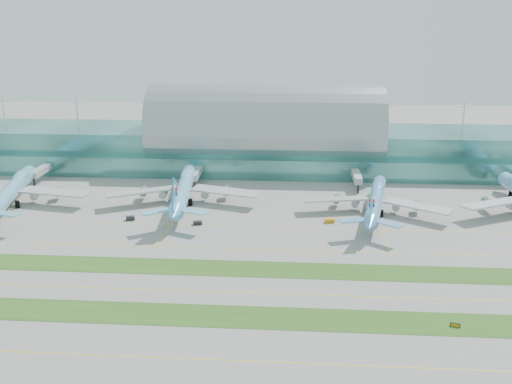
# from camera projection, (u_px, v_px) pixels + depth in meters

# --- Properties ---
(ground) EXTENTS (700.00, 700.00, 0.00)m
(ground) POSITION_uv_depth(u_px,v_px,m) (244.00, 272.00, 178.78)
(ground) COLOR gray
(ground) RESTS_ON ground
(terminal) EXTENTS (340.00, 69.10, 36.00)m
(terminal) POSITION_uv_depth(u_px,v_px,m) (266.00, 140.00, 297.12)
(terminal) COLOR #3D7A75
(terminal) RESTS_ON ground
(grass_strip_near) EXTENTS (420.00, 12.00, 0.08)m
(grass_strip_near) POSITION_uv_depth(u_px,v_px,m) (235.00, 317.00, 152.11)
(grass_strip_near) COLOR #2D591E
(grass_strip_near) RESTS_ON ground
(grass_strip_far) EXTENTS (420.00, 12.00, 0.08)m
(grass_strip_far) POSITION_uv_depth(u_px,v_px,m) (245.00, 269.00, 180.67)
(grass_strip_far) COLOR #2D591E
(grass_strip_far) RESTS_ON ground
(taxiline_a) EXTENTS (420.00, 0.35, 0.01)m
(taxiline_a) POSITION_uv_depth(u_px,v_px,m) (226.00, 360.00, 133.08)
(taxiline_a) COLOR yellow
(taxiline_a) RESTS_ON ground
(taxiline_b) EXTENTS (420.00, 0.35, 0.01)m
(taxiline_b) POSITION_uv_depth(u_px,v_px,m) (240.00, 292.00, 165.45)
(taxiline_b) COLOR yellow
(taxiline_b) RESTS_ON ground
(taxiline_c) EXTENTS (420.00, 0.35, 0.01)m
(taxiline_c) POSITION_uv_depth(u_px,v_px,m) (249.00, 249.00, 195.91)
(taxiline_c) COLOR yellow
(taxiline_c) RESTS_ON ground
(taxiline_d) EXTENTS (420.00, 0.35, 0.01)m
(taxiline_d) POSITION_uv_depth(u_px,v_px,m) (253.00, 226.00, 216.85)
(taxiline_d) COLOR yellow
(taxiline_d) RESTS_ON ground
(airliner_a) EXTENTS (65.72, 75.58, 20.95)m
(airliner_a) POSITION_uv_depth(u_px,v_px,m) (11.00, 190.00, 239.31)
(airliner_a) COLOR #61ADD6
(airliner_a) RESTS_ON ground
(airliner_b) EXTENTS (65.92, 75.13, 20.67)m
(airliner_b) POSITION_uv_depth(u_px,v_px,m) (184.00, 188.00, 242.47)
(airliner_b) COLOR #6FBFF5
(airliner_b) RESTS_ON ground
(airliner_c) EXTENTS (58.81, 67.59, 18.71)m
(airliner_c) POSITION_uv_depth(u_px,v_px,m) (376.00, 199.00, 229.85)
(airliner_c) COLOR #669FE0
(airliner_c) RESTS_ON ground
(gse_c) EXTENTS (3.75, 2.82, 1.58)m
(gse_c) POSITION_uv_depth(u_px,v_px,m) (130.00, 218.00, 223.17)
(gse_c) COLOR black
(gse_c) RESTS_ON ground
(gse_d) EXTENTS (3.71, 2.59, 1.34)m
(gse_d) POSITION_uv_depth(u_px,v_px,m) (198.00, 223.00, 218.54)
(gse_d) COLOR black
(gse_d) RESTS_ON ground
(gse_e) EXTENTS (3.85, 2.84, 1.49)m
(gse_e) POSITION_uv_depth(u_px,v_px,m) (330.00, 221.00, 220.62)
(gse_e) COLOR orange
(gse_e) RESTS_ON ground
(gse_f) EXTENTS (3.27, 2.36, 1.18)m
(gse_f) POSITION_uv_depth(u_px,v_px,m) (370.00, 226.00, 215.69)
(gse_f) COLOR black
(gse_f) RESTS_ON ground
(taxiway_sign_east) EXTENTS (2.49, 1.00, 1.07)m
(taxiway_sign_east) POSITION_uv_depth(u_px,v_px,m) (455.00, 325.00, 147.06)
(taxiway_sign_east) COLOR black
(taxiway_sign_east) RESTS_ON ground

